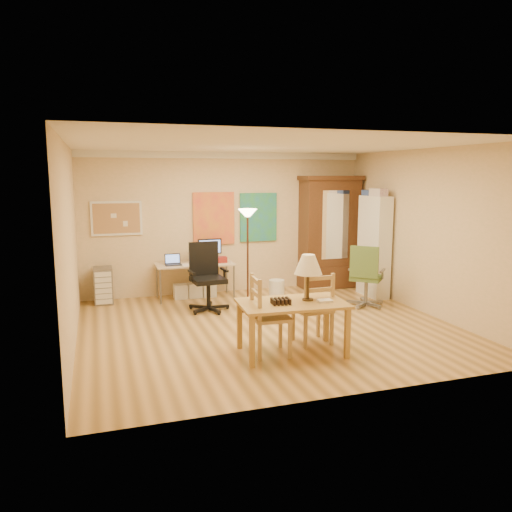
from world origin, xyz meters
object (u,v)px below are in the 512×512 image
object	(u,v)px
dining_table	(298,292)
computer_desk	(196,277)
office_chair_green	(366,290)
armoire	(329,239)
office_chair_black	(208,292)
bookshelf	(374,247)

from	to	relation	value
dining_table	computer_desk	size ratio (longest dim) A/B	0.97
office_chair_green	armoire	distance (m)	1.76
dining_table	office_chair_black	distance (m)	2.50
dining_table	computer_desk	bearing A→B (deg)	101.66
bookshelf	armoire	bearing A→B (deg)	115.64
computer_desk	armoire	bearing A→B (deg)	1.78
armoire	bookshelf	size ratio (longest dim) A/B	1.19
computer_desk	office_chair_black	distance (m)	0.94
dining_table	office_chair_black	world-z (taller)	dining_table
computer_desk	bookshelf	distance (m)	3.38
dining_table	office_chair_green	distance (m)	2.72
armoire	bookshelf	distance (m)	1.07
dining_table	office_chair_green	bearing A→B (deg)	41.16
dining_table	bookshelf	size ratio (longest dim) A/B	0.74
dining_table	armoire	world-z (taller)	armoire
dining_table	armoire	xyz separation A→B (m)	(2.08, 3.38, 0.18)
office_chair_green	dining_table	bearing A→B (deg)	-138.84
armoire	computer_desk	bearing A→B (deg)	-178.22
computer_desk	dining_table	bearing A→B (deg)	-78.34
office_chair_black	office_chair_green	world-z (taller)	office_chair_black
office_chair_green	bookshelf	xyz separation A→B (m)	(0.53, 0.66, 0.65)
dining_table	office_chair_black	size ratio (longest dim) A/B	1.22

